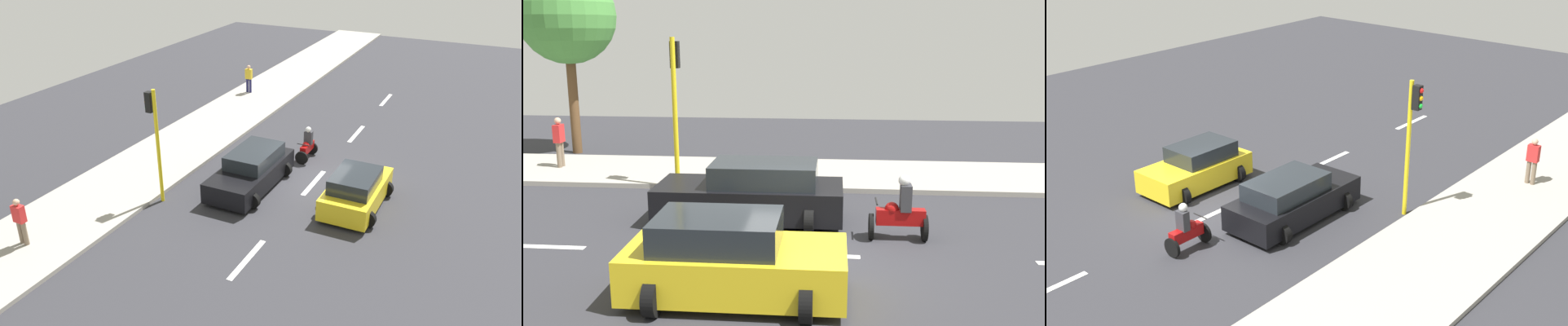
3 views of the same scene
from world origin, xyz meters
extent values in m
cube|color=#2D2D33|center=(0.00, 0.00, -0.05)|extent=(40.00, 60.00, 0.10)
cube|color=#9E998E|center=(7.00, 0.00, 0.07)|extent=(4.00, 60.00, 0.15)
cube|color=white|center=(0.00, 0.00, 0.01)|extent=(0.20, 2.40, 0.01)
cube|color=white|center=(0.00, 6.00, 0.01)|extent=(0.20, 2.40, 0.01)
cube|color=yellow|center=(-2.11, 1.07, 0.56)|extent=(1.82, 3.88, 0.80)
cube|color=#1E2328|center=(-2.11, 1.38, 1.24)|extent=(1.53, 2.17, 0.56)
cylinder|color=black|center=(-1.31, -0.21, 0.32)|extent=(0.64, 0.22, 0.64)
cylinder|color=black|center=(-2.91, -0.21, 0.32)|extent=(0.64, 0.22, 0.64)
cylinder|color=black|center=(-1.31, 2.35, 0.32)|extent=(0.64, 0.22, 0.64)
cylinder|color=black|center=(-2.91, 2.35, 0.32)|extent=(0.64, 0.22, 0.64)
cube|color=black|center=(2.20, 1.45, 0.56)|extent=(1.89, 4.59, 0.80)
cube|color=#1E2328|center=(2.20, 1.09, 1.24)|extent=(1.59, 2.57, 0.56)
cylinder|color=black|center=(1.37, 2.97, 0.32)|extent=(0.64, 0.22, 0.64)
cylinder|color=black|center=(3.04, 2.97, 0.32)|extent=(0.64, 0.22, 0.64)
cylinder|color=black|center=(1.37, -0.06, 0.32)|extent=(0.64, 0.22, 0.64)
cylinder|color=black|center=(3.04, -0.06, 0.32)|extent=(0.64, 0.22, 0.64)
cylinder|color=black|center=(1.16, -1.48, 0.30)|extent=(0.60, 0.10, 0.60)
cylinder|color=black|center=(1.16, -2.68, 0.30)|extent=(0.60, 0.10, 0.60)
cube|color=#990C0C|center=(1.16, -2.13, 0.55)|extent=(0.28, 1.10, 0.36)
sphere|color=#990C0C|center=(1.16, -1.93, 0.73)|extent=(0.32, 0.32, 0.32)
cylinder|color=black|center=(1.16, -1.58, 0.90)|extent=(0.55, 0.04, 0.04)
cube|color=#333338|center=(1.16, -2.23, 1.00)|extent=(0.36, 0.24, 0.60)
sphere|color=silver|center=(1.16, -2.18, 1.40)|extent=(0.26, 0.26, 0.26)
cylinder|color=#72604C|center=(6.89, 8.65, 0.57)|extent=(0.16, 0.16, 0.85)
cylinder|color=#72604C|center=(7.09, 8.65, 0.57)|extent=(0.16, 0.16, 0.85)
cube|color=red|center=(6.99, 8.65, 1.30)|extent=(0.40, 0.24, 0.60)
sphere|color=tan|center=(6.99, 8.65, 1.73)|extent=(0.22, 0.22, 0.22)
cylinder|color=yellow|center=(4.75, 3.99, 2.25)|extent=(0.14, 0.14, 4.50)
cube|color=black|center=(4.97, 3.99, 4.00)|extent=(0.24, 0.24, 0.76)
sphere|color=red|center=(5.09, 3.99, 4.24)|extent=(0.16, 0.16, 0.16)
sphere|color=#F2A50C|center=(5.09, 3.99, 4.00)|extent=(0.16, 0.16, 0.16)
sphere|color=green|center=(5.09, 3.99, 3.76)|extent=(0.16, 0.16, 0.16)
cylinder|color=brown|center=(10.01, 9.43, 1.99)|extent=(0.36, 0.36, 3.98)
sphere|color=#478C3D|center=(10.01, 9.43, 5.23)|extent=(3.59, 3.59, 3.59)
camera|label=1|loc=(-6.68, 18.59, 10.19)|focal=36.70mm
camera|label=2|loc=(-11.64, -0.62, 4.63)|focal=40.23mm
camera|label=3|loc=(15.20, -13.25, 9.99)|focal=46.85mm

